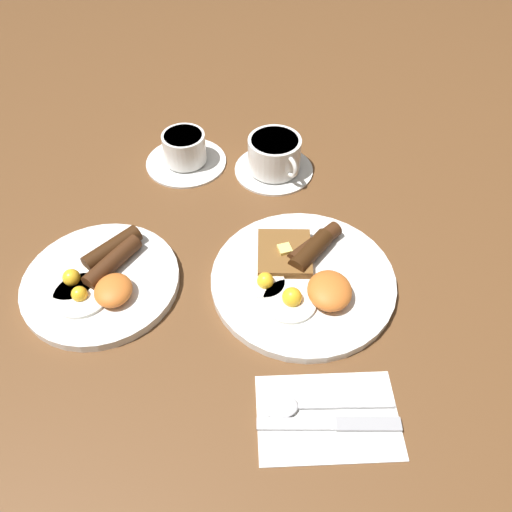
% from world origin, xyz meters
% --- Properties ---
extents(ground_plane, '(3.00, 3.00, 0.00)m').
position_xyz_m(ground_plane, '(0.00, 0.00, 0.00)').
color(ground_plane, brown).
extents(breakfast_plate_near, '(0.29, 0.29, 0.05)m').
position_xyz_m(breakfast_plate_near, '(0.00, -0.00, 0.01)').
color(breakfast_plate_near, white).
rests_on(breakfast_plate_near, ground_plane).
extents(breakfast_plate_far, '(0.24, 0.24, 0.04)m').
position_xyz_m(breakfast_plate_far, '(-0.01, 0.31, 0.01)').
color(breakfast_plate_far, white).
rests_on(breakfast_plate_far, ground_plane).
extents(teacup_near, '(0.15, 0.15, 0.07)m').
position_xyz_m(teacup_near, '(0.28, 0.05, 0.03)').
color(teacup_near, white).
rests_on(teacup_near, ground_plane).
extents(teacup_far, '(0.16, 0.16, 0.06)m').
position_xyz_m(teacup_far, '(0.30, 0.22, 0.03)').
color(teacup_far, white).
rests_on(teacup_far, ground_plane).
extents(napkin, '(0.13, 0.19, 0.01)m').
position_xyz_m(napkin, '(-0.22, -0.02, 0.00)').
color(napkin, white).
rests_on(napkin, ground_plane).
extents(knife, '(0.02, 0.18, 0.01)m').
position_xyz_m(knife, '(-0.23, -0.03, 0.01)').
color(knife, silver).
rests_on(knife, napkin).
extents(spoon, '(0.04, 0.17, 0.01)m').
position_xyz_m(spoon, '(-0.21, 0.02, 0.01)').
color(spoon, silver).
rests_on(spoon, napkin).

